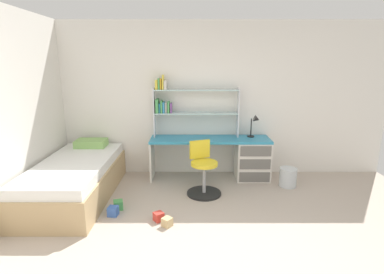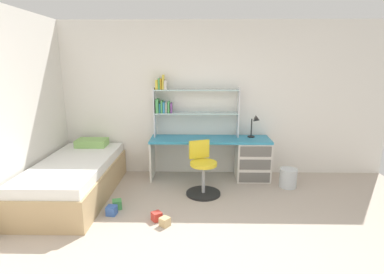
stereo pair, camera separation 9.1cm
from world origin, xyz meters
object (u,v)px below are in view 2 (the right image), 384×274
object	(u,v)px
bookshelf_hutch	(184,103)
toy_block_red_2	(157,216)
toy_block_natural_3	(165,222)
desk_lamp	(256,123)
swivel_chair	(203,174)
waste_bin	(288,178)
toy_block_blue_0	(112,210)
desk	(241,156)
toy_block_green_1	(117,204)
bed_platform	(76,178)

from	to	relation	value
bookshelf_hutch	toy_block_red_2	size ratio (longest dim) A/B	12.87
bookshelf_hutch	toy_block_natural_3	distance (m)	2.14
desk_lamp	swivel_chair	world-z (taller)	desk_lamp
waste_bin	toy_block_natural_3	size ratio (longest dim) A/B	2.80
desk_lamp	toy_block_blue_0	size ratio (longest dim) A/B	3.13
desk	toy_block_green_1	world-z (taller)	desk
bed_platform	swivel_chair	bearing A→B (deg)	3.75
bookshelf_hutch	toy_block_red_2	xyz separation A→B (m)	(-0.28, -1.61, -1.23)
waste_bin	desk_lamp	bearing A→B (deg)	137.76
toy_block_natural_3	desk	bearing A→B (deg)	54.43
bed_platform	toy_block_natural_3	world-z (taller)	bed_platform
desk	toy_block_natural_3	world-z (taller)	desk
toy_block_green_1	toy_block_red_2	size ratio (longest dim) A/B	1.10
desk_lamp	toy_block_red_2	bearing A→B (deg)	-134.14
bookshelf_hutch	waste_bin	bearing A→B (deg)	-16.97
swivel_chair	waste_bin	xyz separation A→B (m)	(1.37, 0.28, -0.17)
swivel_chair	toy_block_red_2	xyz separation A→B (m)	(-0.59, -0.82, -0.26)
desk_lamp	swivel_chair	size ratio (longest dim) A/B	0.48
desk_lamp	waste_bin	xyz separation A→B (m)	(0.48, -0.43, -0.81)
toy_block_blue_0	toy_block_red_2	size ratio (longest dim) A/B	1.10
swivel_chair	toy_block_natural_3	xyz separation A→B (m)	(-0.48, -0.95, -0.26)
bookshelf_hutch	toy_block_blue_0	size ratio (longest dim) A/B	11.73
desk_lamp	swivel_chair	bearing A→B (deg)	-141.55
bed_platform	toy_block_red_2	distance (m)	1.48
waste_bin	swivel_chair	bearing A→B (deg)	-168.58
toy_block_red_2	bed_platform	bearing A→B (deg)	151.50
desk	toy_block_natural_3	xyz separation A→B (m)	(-1.14, -1.59, -0.34)
desk	desk_lamp	bearing A→B (deg)	16.61
swivel_chair	waste_bin	size ratio (longest dim) A/B	2.65
bed_platform	toy_block_green_1	bearing A→B (deg)	-28.93
swivel_chair	toy_block_blue_0	bearing A→B (deg)	-150.20
bed_platform	bookshelf_hutch	bearing A→B (deg)	30.26
desk	waste_bin	distance (m)	0.83
bed_platform	toy_block_natural_3	xyz separation A→B (m)	(1.40, -0.83, -0.22)
toy_block_red_2	toy_block_natural_3	bearing A→B (deg)	-47.43
swivel_chair	bookshelf_hutch	bearing A→B (deg)	111.55
desk_lamp	toy_block_red_2	distance (m)	2.32
desk	bed_platform	bearing A→B (deg)	-163.27
desk	toy_block_red_2	distance (m)	1.96
bed_platform	toy_block_green_1	world-z (taller)	bed_platform
desk_lamp	desk	bearing A→B (deg)	-163.39
bed_platform	toy_block_natural_3	distance (m)	1.65
swivel_chair	toy_block_red_2	size ratio (longest dim) A/B	7.19
desk	bed_platform	distance (m)	2.66
bookshelf_hutch	swivel_chair	bearing A→B (deg)	-68.45
desk_lamp	toy_block_red_2	size ratio (longest dim) A/B	3.44
swivel_chair	bed_platform	bearing A→B (deg)	-176.25
toy_block_blue_0	swivel_chair	bearing A→B (deg)	29.80
toy_block_natural_3	bookshelf_hutch	bearing A→B (deg)	84.66
bed_platform	toy_block_blue_0	size ratio (longest dim) A/B	17.13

